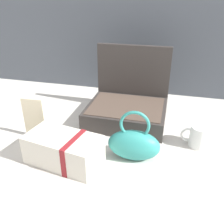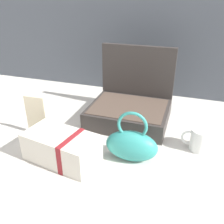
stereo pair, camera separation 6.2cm
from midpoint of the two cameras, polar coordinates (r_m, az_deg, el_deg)
ground_plane at (r=1.09m, az=-2.76°, el=-5.66°), size 6.00×6.00×0.00m
open_suitcase at (r=1.20m, az=2.19°, el=1.61°), size 0.36×0.31×0.34m
teal_pouch_handbag at (r=0.92m, az=3.13°, el=-7.40°), size 0.20×0.10×0.20m
cream_toiletry_bag at (r=0.93m, az=-12.82°, el=-8.51°), size 0.29×0.19×0.11m
coffee_mug at (r=1.05m, az=17.89°, el=-5.38°), size 0.12×0.08×0.09m
info_card_left at (r=1.10m, az=-19.10°, el=-1.49°), size 0.09×0.01×0.18m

